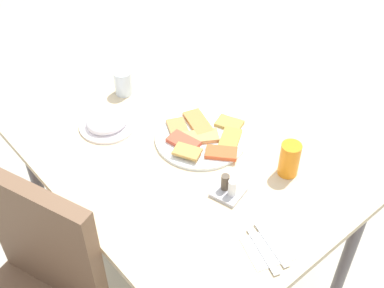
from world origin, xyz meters
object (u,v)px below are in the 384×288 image
object	(u,v)px
dining_table	(186,175)
fork	(272,244)
drinking_glass	(123,83)
salad_plate_greens	(108,121)
soda_can	(289,159)
paper_napkin	(267,248)
spoon	(263,251)
condiment_caddy	(229,189)
pide_platter	(202,137)

from	to	relation	value
dining_table	fork	distance (m)	0.44
drinking_glass	fork	distance (m)	0.88
salad_plate_greens	soda_can	bearing A→B (deg)	-151.49
salad_plate_greens	drinking_glass	distance (m)	0.20
drinking_glass	fork	xyz separation A→B (m)	(-0.87, 0.09, -0.04)
paper_napkin	spoon	xyz separation A→B (m)	(0.00, 0.02, 0.00)
soda_can	paper_napkin	world-z (taller)	soda_can
paper_napkin	fork	distance (m)	0.02
salad_plate_greens	condiment_caddy	distance (m)	0.53
pide_platter	soda_can	distance (m)	0.33
condiment_caddy	spoon	bearing A→B (deg)	160.37
drinking_glass	paper_napkin	size ratio (longest dim) A/B	0.80
pide_platter	soda_can	xyz separation A→B (m)	(-0.30, -0.11, 0.05)
soda_can	condiment_caddy	world-z (taller)	soda_can
dining_table	condiment_caddy	distance (m)	0.23
pide_platter	fork	distance (m)	0.49
salad_plate_greens	fork	size ratio (longest dim) A/B	1.24
dining_table	spoon	xyz separation A→B (m)	(-0.43, 0.08, 0.09)
drinking_glass	condiment_caddy	world-z (taller)	drinking_glass
spoon	soda_can	bearing A→B (deg)	-41.72
dining_table	soda_can	size ratio (longest dim) A/B	9.06
condiment_caddy	salad_plate_greens	bearing A→B (deg)	11.60
paper_napkin	condiment_caddy	world-z (taller)	condiment_caddy
soda_can	paper_napkin	distance (m)	0.32
condiment_caddy	paper_napkin	bearing A→B (deg)	164.54
drinking_glass	condiment_caddy	bearing A→B (deg)	175.52
dining_table	paper_napkin	xyz separation A→B (m)	(-0.43, 0.06, 0.08)
salad_plate_greens	condiment_caddy	xyz separation A→B (m)	(-0.52, -0.11, 0.00)
paper_napkin	condiment_caddy	bearing A→B (deg)	-15.46
pide_platter	spoon	bearing A→B (deg)	158.77
drinking_glass	paper_napkin	world-z (taller)	drinking_glass
paper_napkin	fork	size ratio (longest dim) A/B	0.72
salad_plate_greens	paper_napkin	bearing A→B (deg)	-176.55
soda_can	paper_napkin	xyz separation A→B (m)	(-0.17, 0.27, -0.06)
dining_table	paper_napkin	bearing A→B (deg)	172.17
spoon	fork	bearing A→B (deg)	-71.52
drinking_glass	spoon	bearing A→B (deg)	171.46
salad_plate_greens	drinking_glass	world-z (taller)	drinking_glass
soda_can	spoon	size ratio (longest dim) A/B	0.73
spoon	condiment_caddy	bearing A→B (deg)	-1.15
paper_napkin	spoon	size ratio (longest dim) A/B	0.72
soda_can	paper_napkin	size ratio (longest dim) A/B	1.01
dining_table	drinking_glass	distance (m)	0.46
pide_platter	drinking_glass	world-z (taller)	drinking_glass
paper_napkin	dining_table	bearing A→B (deg)	-7.83
dining_table	paper_napkin	distance (m)	0.44
salad_plate_greens	spoon	distance (m)	0.75
pide_platter	condiment_caddy	xyz separation A→B (m)	(-0.25, 0.10, 0.01)
spoon	drinking_glass	bearing A→B (deg)	9.94
fork	spoon	bearing A→B (deg)	105.88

